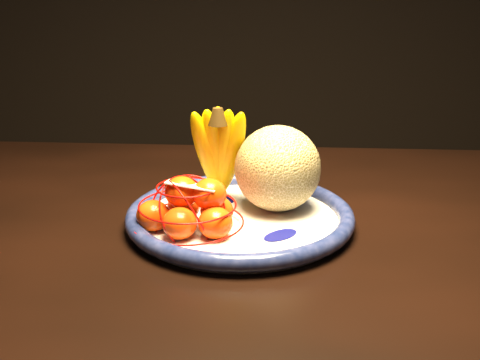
{
  "coord_description": "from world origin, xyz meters",
  "views": [
    {
      "loc": [
        -0.15,
        -0.69,
        1.17
      ],
      "look_at": [
        -0.15,
        0.16,
        0.88
      ],
      "focal_mm": 45.0,
      "sensor_mm": 36.0,
      "label": 1
    }
  ],
  "objects_px": {
    "fruit_bowl": "(240,217)",
    "cantaloupe": "(278,168)",
    "banana_bunch": "(219,149)",
    "mandarin_bag": "(190,210)",
    "dining_table": "(362,292)"
  },
  "relations": [
    {
      "from": "mandarin_bag",
      "to": "fruit_bowl",
      "type": "bearing_deg",
      "value": 33.66
    },
    {
      "from": "banana_bunch",
      "to": "mandarin_bag",
      "type": "xyz_separation_m",
      "value": [
        -0.04,
        -0.12,
        -0.06
      ]
    },
    {
      "from": "cantaloupe",
      "to": "mandarin_bag",
      "type": "xyz_separation_m",
      "value": [
        -0.13,
        -0.08,
        -0.04
      ]
    },
    {
      "from": "dining_table",
      "to": "cantaloupe",
      "type": "xyz_separation_m",
      "value": [
        -0.12,
        0.09,
        0.17
      ]
    },
    {
      "from": "fruit_bowl",
      "to": "dining_table",
      "type": "bearing_deg",
      "value": -15.06
    },
    {
      "from": "fruit_bowl",
      "to": "cantaloupe",
      "type": "bearing_deg",
      "value": 32.12
    },
    {
      "from": "banana_bunch",
      "to": "mandarin_bag",
      "type": "bearing_deg",
      "value": -106.88
    },
    {
      "from": "dining_table",
      "to": "cantaloupe",
      "type": "bearing_deg",
      "value": 149.22
    },
    {
      "from": "fruit_bowl",
      "to": "mandarin_bag",
      "type": "distance_m",
      "value": 0.09
    },
    {
      "from": "fruit_bowl",
      "to": "mandarin_bag",
      "type": "relative_size",
      "value": 1.61
    },
    {
      "from": "dining_table",
      "to": "cantaloupe",
      "type": "distance_m",
      "value": 0.22
    },
    {
      "from": "banana_bunch",
      "to": "fruit_bowl",
      "type": "bearing_deg",
      "value": -64.64
    },
    {
      "from": "fruit_bowl",
      "to": "mandarin_bag",
      "type": "bearing_deg",
      "value": -146.34
    },
    {
      "from": "mandarin_bag",
      "to": "cantaloupe",
      "type": "bearing_deg",
      "value": 32.97
    },
    {
      "from": "mandarin_bag",
      "to": "dining_table",
      "type": "bearing_deg",
      "value": -0.48
    }
  ]
}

